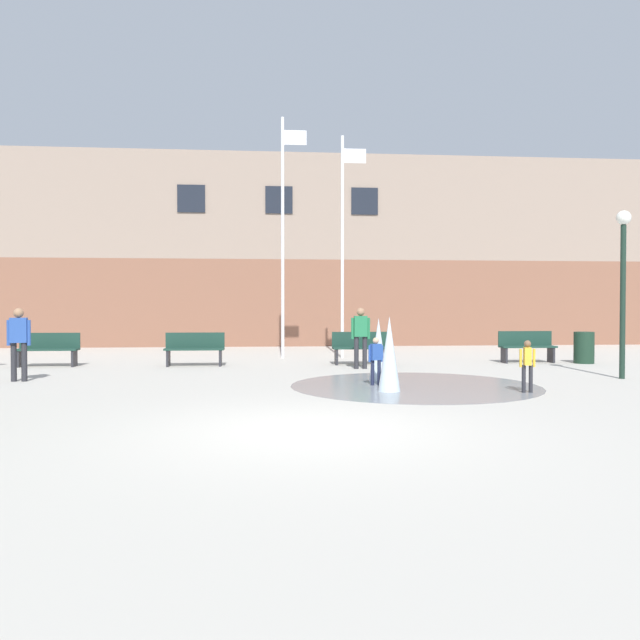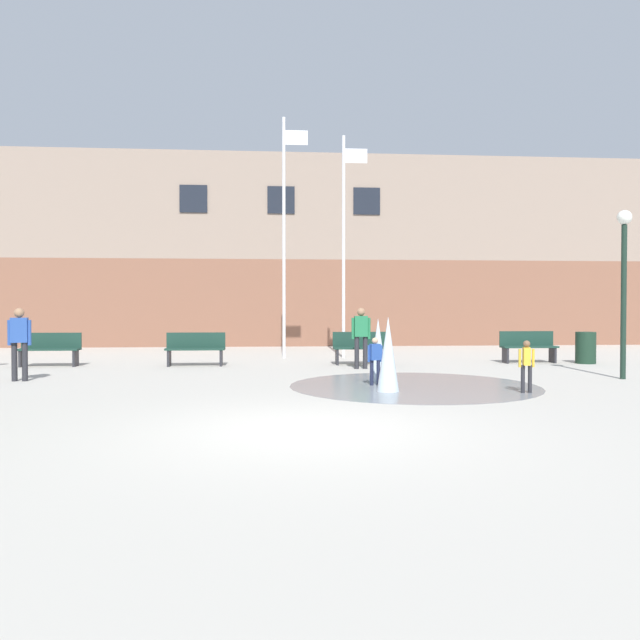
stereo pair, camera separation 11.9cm
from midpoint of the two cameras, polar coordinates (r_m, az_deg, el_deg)
ground_plane at (r=8.27m, az=-1.46°, el=-10.04°), size 100.00×100.00×0.00m
library_building at (r=28.45m, az=-4.02°, el=5.91°), size 36.00×6.05×7.90m
splash_fountain at (r=12.80m, az=6.41°, el=-3.81°), size 5.08×5.08×1.43m
park_bench_far_left at (r=18.41m, az=-23.76°, el=-2.43°), size 1.60×0.44×0.91m
park_bench_under_left_flagpole at (r=17.36m, az=-11.58°, el=-2.57°), size 1.60×0.44×0.91m
park_bench_center at (r=17.51m, az=3.56°, el=-2.51°), size 1.60×0.44×0.91m
park_bench_near_trashcan at (r=18.98m, az=18.21°, el=-2.28°), size 1.60×0.44×0.91m
adult_watching at (r=14.98m, az=-26.04°, el=-1.52°), size 0.50×0.26×1.59m
adult_in_red at (r=16.25m, az=3.52°, el=-1.19°), size 0.50×0.21×1.59m
child_in_fountain at (r=12.33m, az=18.17°, el=-3.67°), size 0.31×0.23×0.99m
child_with_pink_shirt at (r=12.85m, az=4.86°, el=-3.42°), size 0.31×0.18×0.99m
flagpole_left at (r=19.77m, az=-3.52°, el=8.18°), size 0.80×0.10×7.55m
flagpole_right at (r=19.88m, az=1.98°, el=7.36°), size 0.80×0.10×7.01m
lamp_post_right_lane at (r=15.51m, az=25.77°, el=4.26°), size 0.32×0.32×3.77m
trash_can at (r=19.34m, az=22.82°, el=-2.34°), size 0.56×0.56×0.90m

